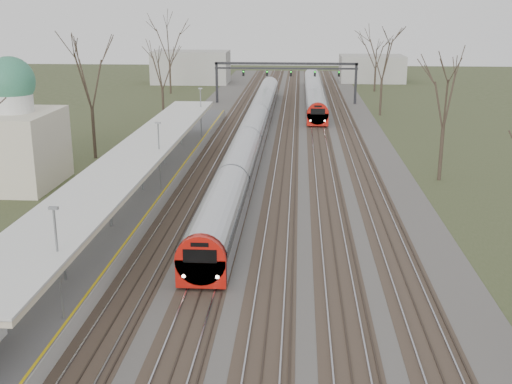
# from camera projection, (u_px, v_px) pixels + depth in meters

# --- Properties ---
(track_bed) EXTENTS (24.00, 160.00, 0.22)m
(track_bed) POSITION_uv_depth(u_px,v_px,m) (279.00, 145.00, 66.65)
(track_bed) COLOR #474442
(track_bed) RESTS_ON ground
(platform) EXTENTS (3.50, 69.00, 1.00)m
(platform) POSITION_uv_depth(u_px,v_px,m) (153.00, 184.00, 50.36)
(platform) COLOR #9E9B93
(platform) RESTS_ON ground
(canopy) EXTENTS (4.10, 50.00, 3.11)m
(canopy) POSITION_uv_depth(u_px,v_px,m) (137.00, 154.00, 45.08)
(canopy) COLOR slate
(canopy) RESTS_ON platform
(signal_gantry) EXTENTS (21.00, 0.59, 6.08)m
(signal_gantry) POSITION_uv_depth(u_px,v_px,m) (286.00, 70.00, 94.04)
(signal_gantry) COLOR black
(signal_gantry) RESTS_ON ground
(tree_west_far) EXTENTS (5.50, 5.50, 11.33)m
(tree_west_far) POSITION_uv_depth(u_px,v_px,m) (90.00, 73.00, 58.84)
(tree_west_far) COLOR #2D231C
(tree_west_far) RESTS_ON ground
(tree_east_far) EXTENTS (5.00, 5.00, 10.30)m
(tree_east_far) POSITION_uv_depth(u_px,v_px,m) (446.00, 93.00, 51.30)
(tree_east_far) COLOR #2D231C
(tree_east_far) RESTS_ON ground
(train_near) EXTENTS (2.62, 75.21, 3.05)m
(train_near) POSITION_uv_depth(u_px,v_px,m) (253.00, 129.00, 67.73)
(train_near) COLOR #A8ABB2
(train_near) RESTS_ON ground
(train_far) EXTENTS (2.62, 45.21, 3.05)m
(train_far) POSITION_uv_depth(u_px,v_px,m) (314.00, 92.00, 97.07)
(train_far) COLOR #A8ABB2
(train_far) RESTS_ON ground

